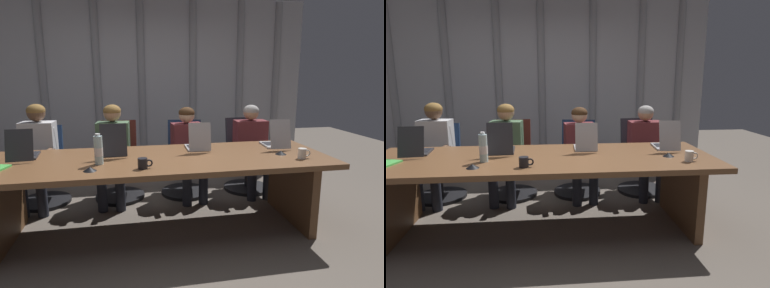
% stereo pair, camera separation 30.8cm
% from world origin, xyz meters
% --- Properties ---
extents(ground_plane, '(10.82, 10.82, 0.00)m').
position_xyz_m(ground_plane, '(0.00, 0.00, 0.00)').
color(ground_plane, '#6B6056').
extents(conference_table, '(3.27, 1.10, 0.74)m').
position_xyz_m(conference_table, '(0.00, 0.00, 0.59)').
color(conference_table, brown).
rests_on(conference_table, ground_plane).
extents(curtain_backdrop, '(5.41, 0.17, 2.70)m').
position_xyz_m(curtain_backdrop, '(0.00, 2.46, 1.35)').
color(curtain_backdrop, '#B2B2B7').
rests_on(curtain_backdrop, ground_plane).
extents(laptop_left_end, '(0.27, 0.43, 0.30)m').
position_xyz_m(laptop_left_end, '(-1.24, 0.21, 0.80)').
color(laptop_left_end, '#2D2D33').
rests_on(laptop_left_end, conference_table).
extents(laptop_left_mid, '(0.26, 0.40, 0.32)m').
position_xyz_m(laptop_left_mid, '(-0.42, 0.20, 0.81)').
color(laptop_left_mid, '#2D2D33').
rests_on(laptop_left_mid, conference_table).
extents(laptop_center, '(0.24, 0.37, 0.30)m').
position_xyz_m(laptop_center, '(0.44, 0.26, 0.80)').
color(laptop_center, '#BCBCC1').
rests_on(laptop_center, conference_table).
extents(laptop_right_mid, '(0.24, 0.42, 0.32)m').
position_xyz_m(laptop_right_mid, '(1.29, 0.22, 0.80)').
color(laptop_right_mid, '#BCBCC1').
rests_on(laptop_right_mid, conference_table).
extents(office_chair_left_end, '(0.60, 0.60, 0.91)m').
position_xyz_m(office_chair_left_end, '(-1.29, 1.02, 0.34)').
color(office_chair_left_end, navy).
rests_on(office_chair_left_end, ground_plane).
extents(office_chair_left_mid, '(0.60, 0.60, 0.95)m').
position_xyz_m(office_chair_left_mid, '(-0.40, 1.02, 0.35)').
color(office_chair_left_mid, '#511E19').
rests_on(office_chair_left_mid, ground_plane).
extents(office_chair_center, '(0.60, 0.61, 0.93)m').
position_xyz_m(office_chair_center, '(0.43, 1.02, 0.35)').
color(office_chair_center, navy).
rests_on(office_chair_center, ground_plane).
extents(office_chair_right_mid, '(0.60, 0.60, 0.94)m').
position_xyz_m(office_chair_right_mid, '(1.25, 1.02, 0.35)').
color(office_chair_right_mid, '#2D2D38').
rests_on(office_chair_right_mid, ground_plane).
extents(person_left_end, '(0.41, 0.56, 1.19)m').
position_xyz_m(person_left_end, '(-1.29, 0.87, 0.68)').
color(person_left_end, silver).
rests_on(person_left_end, ground_plane).
extents(person_left_mid, '(0.42, 0.57, 1.17)m').
position_xyz_m(person_left_mid, '(-0.46, 0.86, 0.67)').
color(person_left_mid, '#4C6B4C').
rests_on(person_left_mid, ground_plane).
extents(person_center, '(0.41, 0.57, 1.12)m').
position_xyz_m(person_center, '(0.45, 0.86, 0.64)').
color(person_center, brown).
rests_on(person_center, ground_plane).
extents(person_right_mid, '(0.42, 0.55, 1.13)m').
position_xyz_m(person_right_mid, '(1.28, 0.86, 0.65)').
color(person_right_mid, brown).
rests_on(person_right_mid, ground_plane).
extents(water_bottle_primary, '(0.08, 0.08, 0.27)m').
position_xyz_m(water_bottle_primary, '(-0.53, -0.13, 0.87)').
color(water_bottle_primary, silver).
rests_on(water_bottle_primary, conference_table).
extents(coffee_mug_near, '(0.13, 0.08, 0.09)m').
position_xyz_m(coffee_mug_near, '(-0.16, -0.34, 0.79)').
color(coffee_mug_near, black).
rests_on(coffee_mug_near, conference_table).
extents(coffee_mug_far, '(0.12, 0.08, 0.10)m').
position_xyz_m(coffee_mug_far, '(1.32, -0.29, 0.79)').
color(coffee_mug_far, white).
rests_on(coffee_mug_far, conference_table).
extents(conference_mic_left_side, '(0.11, 0.11, 0.03)m').
position_xyz_m(conference_mic_left_side, '(-0.59, -0.33, 0.76)').
color(conference_mic_left_side, black).
rests_on(conference_mic_left_side, conference_table).
extents(conference_mic_middle, '(0.11, 0.11, 0.03)m').
position_xyz_m(conference_mic_middle, '(1.20, -0.10, 0.76)').
color(conference_mic_middle, black).
rests_on(conference_mic_middle, conference_table).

